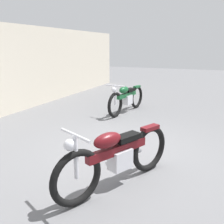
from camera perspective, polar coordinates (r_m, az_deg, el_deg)
ground_plane at (r=5.11m, az=1.25°, el=-9.03°), size 40.00×40.00×0.00m
helmet at (r=5.13m, az=2.73°, el=-7.37°), size 0.27×0.27×0.27m
motorcycle_maroon at (r=3.76m, az=1.04°, el=-10.01°), size 2.08×1.12×1.01m
motorcycle_green at (r=7.98m, az=3.29°, el=3.20°), size 2.15×0.63×0.97m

